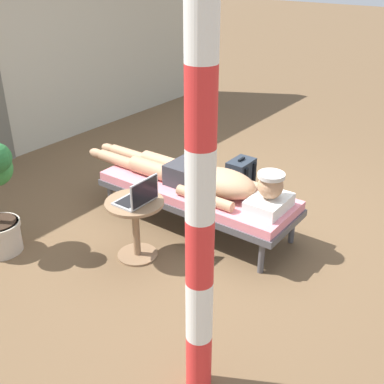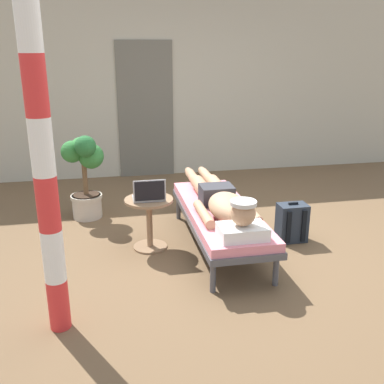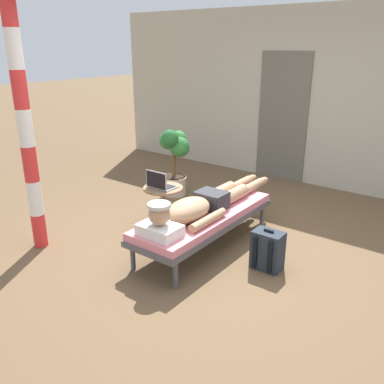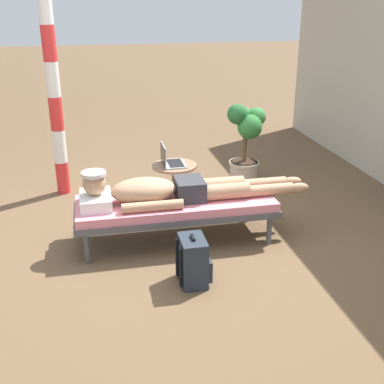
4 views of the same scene
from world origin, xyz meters
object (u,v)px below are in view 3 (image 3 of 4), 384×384
lounge_chair (204,218)px  laptop (160,184)px  backpack (268,250)px  side_table (163,200)px  potted_plant (175,158)px  porch_post (25,128)px  person_reclining (201,205)px

lounge_chair → laptop: 0.74m
laptop → lounge_chair: bearing=-5.2°
laptop → backpack: size_ratio=0.73×
lounge_chair → side_table: 0.70m
potted_plant → porch_post: 2.34m
lounge_chair → side_table: bearing=170.6°
lounge_chair → side_table: (-0.69, 0.11, 0.01)m
laptop → backpack: laptop is taller
person_reclining → potted_plant: bearing=138.6°
side_table → backpack: 1.49m
side_table → backpack: side_table is taller
lounge_chair → side_table: size_ratio=3.61×
lounge_chair → side_table: side_table is taller
person_reclining → potted_plant: 1.78m
laptop → porch_post: size_ratio=0.12×
laptop → backpack: bearing=-2.4°
lounge_chair → person_reclining: size_ratio=0.87×
person_reclining → side_table: bearing=165.5°
porch_post → side_table: bearing=57.0°
person_reclining → laptop: 0.71m
person_reclining → laptop: bearing=169.5°
side_table → potted_plant: potted_plant is taller
person_reclining → laptop: size_ratio=7.00×
porch_post → potted_plant: bearing=86.2°
lounge_chair → backpack: (0.78, 0.00, -0.15)m
lounge_chair → potted_plant: (-1.33, 1.11, 0.22)m
person_reclining → potted_plant: size_ratio=2.15×
potted_plant → lounge_chair: bearing=-39.8°
backpack → porch_post: 2.76m
side_table → potted_plant: 1.20m
potted_plant → backpack: bearing=-27.7°
lounge_chair → person_reclining: person_reclining is taller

